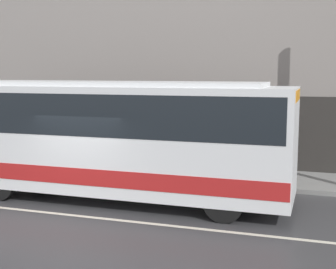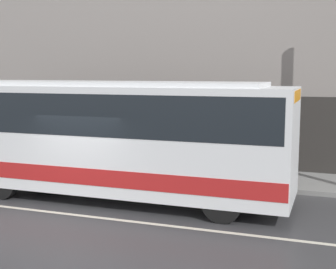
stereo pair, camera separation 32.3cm
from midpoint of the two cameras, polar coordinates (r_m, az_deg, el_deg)
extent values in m
plane|color=#38383A|center=(12.48, -12.64, -9.56)|extent=(60.00, 60.00, 0.00)
cube|color=gray|center=(17.14, -3.41, -4.42)|extent=(60.00, 2.75, 0.15)
cube|color=gray|center=(18.38, -1.76, 15.86)|extent=(60.00, 0.30, 12.56)
cube|color=#2D2B28|center=(18.18, -1.87, 0.52)|extent=(60.00, 0.06, 2.80)
cube|color=beige|center=(12.48, -12.64, -9.54)|extent=(54.00, 0.14, 0.01)
cube|color=white|center=(13.51, -8.22, -0.29)|extent=(10.50, 2.50, 2.91)
cube|color=#B21E1E|center=(13.66, -8.15, -4.06)|extent=(10.45, 2.53, 0.45)
cube|color=black|center=(13.43, -8.28, 2.77)|extent=(10.19, 2.52, 1.11)
cube|color=orange|center=(12.02, 14.56, 4.64)|extent=(0.12, 1.88, 0.28)
cube|color=white|center=(13.38, -8.34, 6.16)|extent=(8.93, 2.13, 0.12)
cylinder|color=black|center=(11.57, 6.01, -8.22)|extent=(1.00, 0.28, 1.00)
cylinder|color=black|center=(13.64, 7.96, -5.80)|extent=(1.00, 0.28, 1.00)
cylinder|color=black|center=(14.36, -20.40, -5.53)|extent=(1.00, 0.28, 1.00)
cylinder|color=black|center=(16.08, -15.55, -3.95)|extent=(1.00, 0.28, 1.00)
cylinder|color=#333338|center=(16.87, -2.91, -2.12)|extent=(0.36, 0.36, 1.30)
sphere|color=tan|center=(16.76, -2.92, 0.48)|extent=(0.24, 0.24, 0.24)
camera|label=1|loc=(0.16, -90.73, -0.10)|focal=50.00mm
camera|label=2|loc=(0.16, 89.27, 0.10)|focal=50.00mm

